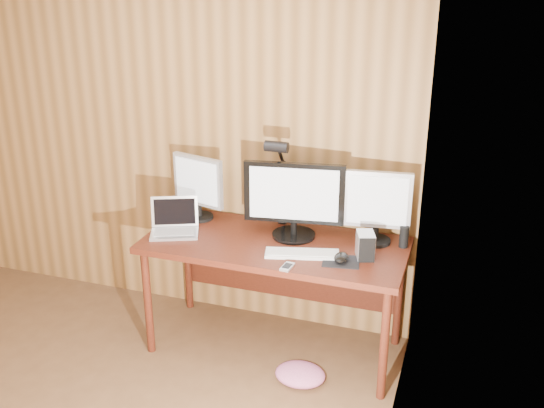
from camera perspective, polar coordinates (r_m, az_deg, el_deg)
The scene contains 13 objects.
desk at distance 3.99m, azimuth 0.55°, elevation -4.62°, with size 1.60×0.70×0.75m.
monitor_center at distance 3.86m, azimuth 2.00°, elevation 0.46°, with size 0.61×0.27×0.48m.
monitor_left at distance 4.17m, azimuth -6.63°, elevation 1.65°, with size 0.38×0.18×0.43m.
monitor_right at distance 3.84m, azimuth 9.41°, elevation -0.09°, with size 0.40×0.19×0.45m.
laptop at distance 4.05m, azimuth -8.72°, elevation -1.76°, with size 0.36×0.32×0.21m.
keyboard at distance 3.72m, azimuth 2.72°, elevation -4.46°, with size 0.45×0.23×0.02m.
mousepad at distance 3.67m, azimuth 6.21°, elevation -5.13°, with size 0.21×0.17×0.00m, color black.
mouse at distance 3.65m, azimuth 6.22°, elevation -4.81°, with size 0.08×0.12×0.04m, color black.
hard_drive at distance 3.70m, azimuth 8.36°, elevation -3.69°, with size 0.13×0.16×0.15m.
phone at distance 3.57m, azimuth 1.38°, elevation -5.64°, with size 0.06×0.11×0.01m.
speaker at distance 3.87m, azimuth 11.74°, elevation -2.91°, with size 0.05×0.05×0.13m, color black.
desk_lamp at distance 3.95m, azimuth 0.69°, elevation 3.08°, with size 0.14×0.21×0.63m.
fabric_pile at distance 3.93m, azimuth 2.54°, elevation -15.01°, with size 0.30×0.25×0.10m, color #C7608E, non-canonical shape.
Camera 1 is at (2.02, -1.71, 2.39)m, focal length 42.00 mm.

